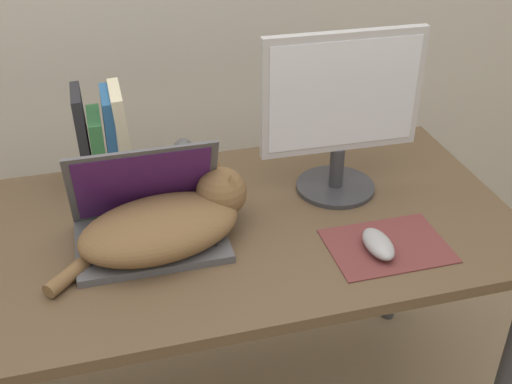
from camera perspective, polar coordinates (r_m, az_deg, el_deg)
name	(u,v)px	position (r m, az deg, el deg)	size (l,w,h in m)	color
desk	(208,251)	(1.53, -4.32, -5.26)	(1.46, 0.70, 0.71)	brown
laptop	(149,223)	(1.44, -9.48, -2.73)	(0.33, 0.23, 0.23)	#4C4C51
cat	(170,222)	(1.42, -7.68, -2.68)	(0.46, 0.28, 0.14)	brown
external_monitor	(341,110)	(1.54, 7.58, 7.19)	(0.39, 0.20, 0.41)	#333338
mousepad	(387,246)	(1.46, 11.59, -4.71)	(0.26, 0.19, 0.00)	brown
computer_mouse	(378,244)	(1.43, 10.81, -4.56)	(0.06, 0.11, 0.04)	#99999E
book_row	(105,140)	(1.65, -13.24, 4.49)	(0.13, 0.15, 0.25)	#232328
webcam	(183,149)	(1.72, -6.49, 3.82)	(0.05, 0.05, 0.08)	#232328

